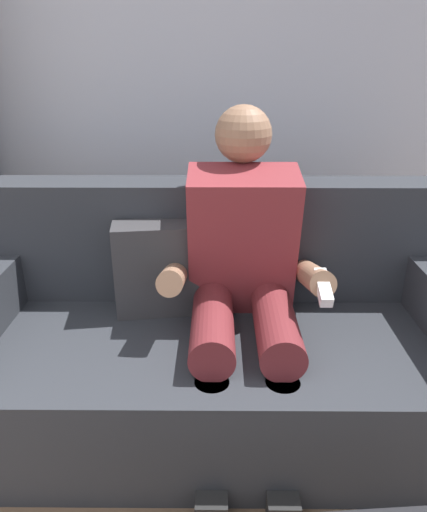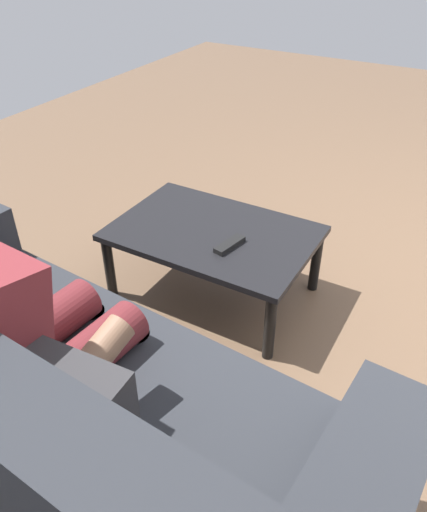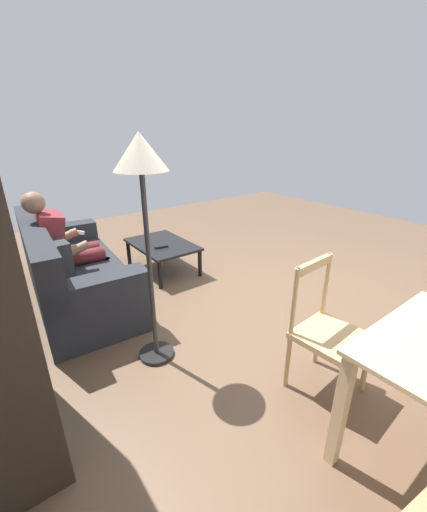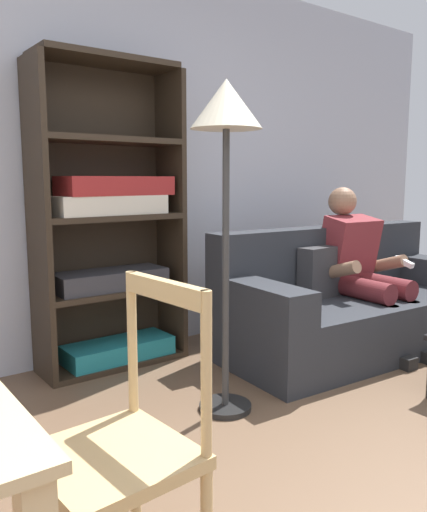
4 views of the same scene
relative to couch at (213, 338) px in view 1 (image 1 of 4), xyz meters
The scene contains 2 objects.
couch is the anchor object (origin of this frame).
person_lounging 0.29m from the couch, ahead, with size 0.61×0.88×1.16m.
Camera 1 is at (1.29, 0.09, 1.32)m, focal length 33.49 mm.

